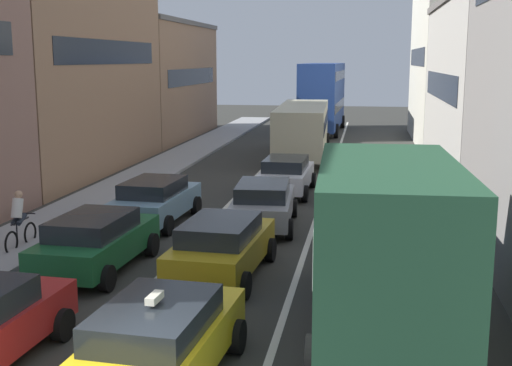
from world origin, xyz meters
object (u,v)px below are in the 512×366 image
object	(u,v)px
cyclist_on_sidewalk	(19,221)
sedan_right_lane_behind_truck	(371,215)
removalist_box_truck	(384,240)
sedan_centre_lane_second	(222,246)
sedan_left_lane_third	(155,200)
bus_mid_queue_primary	(303,126)
bus_far_queue_secondary	(323,94)
taxi_centre_lane_front	(159,341)
coupe_centre_lane_fourth	(286,174)
wagon_right_lane_far	(363,180)
hatchback_centre_lane_third	(263,203)
wagon_left_lane_second	(96,241)

from	to	relation	value
cyclist_on_sidewalk	sedan_right_lane_behind_truck	bearing A→B (deg)	-75.32
removalist_box_truck	sedan_centre_lane_second	bearing A→B (deg)	48.99
sedan_left_lane_third	bus_mid_queue_primary	size ratio (longest dim) A/B	0.41
sedan_centre_lane_second	bus_far_queue_secondary	distance (m)	33.42
removalist_box_truck	taxi_centre_lane_front	distance (m)	4.63
sedan_right_lane_behind_truck	bus_far_queue_secondary	size ratio (longest dim) A/B	0.42
coupe_centre_lane_fourth	wagon_right_lane_far	xyz separation A→B (m)	(3.08, -0.77, 0.00)
removalist_box_truck	bus_far_queue_secondary	xyz separation A→B (m)	(-3.62, 36.46, 0.86)
removalist_box_truck	sedan_left_lane_third	world-z (taller)	removalist_box_truck
sedan_left_lane_third	hatchback_centre_lane_third	bearing A→B (deg)	-86.05
coupe_centre_lane_fourth	sedan_right_lane_behind_truck	xyz separation A→B (m)	(3.34, -6.67, 0.00)
sedan_left_lane_third	bus_far_queue_secondary	world-z (taller)	bus_far_queue_secondary
coupe_centre_lane_fourth	sedan_centre_lane_second	bearing A→B (deg)	179.42
sedan_right_lane_behind_truck	removalist_box_truck	bearing A→B (deg)	178.07
coupe_centre_lane_fourth	sedan_right_lane_behind_truck	size ratio (longest dim) A/B	0.99
coupe_centre_lane_fourth	sedan_right_lane_behind_truck	bearing A→B (deg)	-152.24
taxi_centre_lane_front	sedan_left_lane_third	world-z (taller)	taxi_centre_lane_front
removalist_box_truck	wagon_left_lane_second	distance (m)	7.83
taxi_centre_lane_front	sedan_right_lane_behind_truck	size ratio (longest dim) A/B	1.00
sedan_left_lane_third	bus_far_queue_secondary	xyz separation A→B (m)	(3.57, 28.36, 2.03)
sedan_left_lane_third	bus_mid_queue_primary	bearing A→B (deg)	-9.39
hatchback_centre_lane_third	sedan_right_lane_behind_truck	size ratio (longest dim) A/B	1.00
wagon_left_lane_second	sedan_right_lane_behind_truck	xyz separation A→B (m)	(6.94, 3.96, 0.00)
removalist_box_truck	hatchback_centre_lane_third	distance (m)	9.00
taxi_centre_lane_front	bus_mid_queue_primary	xyz separation A→B (m)	(-0.18, 26.17, 0.96)
taxi_centre_lane_front	sedan_right_lane_behind_truck	xyz separation A→B (m)	(3.46, 9.60, -0.00)
coupe_centre_lane_fourth	wagon_left_lane_second	bearing A→B (deg)	162.47
removalist_box_truck	taxi_centre_lane_front	xyz separation A→B (m)	(-3.65, -2.60, -1.18)
sedan_centre_lane_second	bus_far_queue_secondary	xyz separation A→B (m)	(0.23, 33.36, 2.03)
hatchback_centre_lane_third	coupe_centre_lane_fourth	xyz separation A→B (m)	(0.07, 5.50, 0.00)
coupe_centre_lane_fourth	removalist_box_truck	bearing A→B (deg)	-164.36
sedan_centre_lane_second	hatchback_centre_lane_third	bearing A→B (deg)	0.58
cyclist_on_sidewalk	bus_far_queue_secondary	bearing A→B (deg)	-11.24
taxi_centre_lane_front	cyclist_on_sidewalk	bearing A→B (deg)	45.83
taxi_centre_lane_front	sedan_left_lane_third	distance (m)	11.27
wagon_left_lane_second	hatchback_centre_lane_third	xyz separation A→B (m)	(3.53, 5.12, 0.00)
removalist_box_truck	coupe_centre_lane_fourth	size ratio (longest dim) A/B	1.79
bus_mid_queue_primary	sedan_right_lane_behind_truck	bearing A→B (deg)	-169.96
hatchback_centre_lane_third	sedan_centre_lane_second	bearing A→B (deg)	173.47
wagon_right_lane_far	bus_far_queue_secondary	size ratio (longest dim) A/B	0.42
sedan_centre_lane_second	sedan_left_lane_third	distance (m)	6.01
hatchback_centre_lane_third	bus_far_queue_secondary	world-z (taller)	bus_far_queue_secondary
sedan_centre_lane_second	sedan_left_lane_third	size ratio (longest dim) A/B	1.00
sedan_right_lane_behind_truck	hatchback_centre_lane_third	bearing A→B (deg)	67.66
removalist_box_truck	bus_mid_queue_primary	xyz separation A→B (m)	(-3.82, 23.58, -0.21)
coupe_centre_lane_fourth	bus_far_queue_secondary	xyz separation A→B (m)	(-0.09, 22.80, 2.03)
removalist_box_truck	wagon_right_lane_far	xyz separation A→B (m)	(-0.44, 12.89, -1.18)
removalist_box_truck	hatchback_centre_lane_third	size ratio (longest dim) A/B	1.77
coupe_centre_lane_fourth	taxi_centre_lane_front	bearing A→B (deg)	-179.25
taxi_centre_lane_front	hatchback_centre_lane_third	xyz separation A→B (m)	(0.05, 10.76, -0.00)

